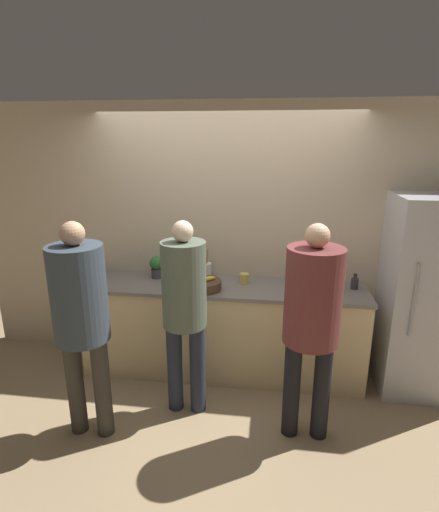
{
  "coord_description": "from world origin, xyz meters",
  "views": [
    {
      "loc": [
        0.46,
        -3.19,
        2.26
      ],
      "look_at": [
        0.0,
        0.14,
        1.27
      ],
      "focal_mm": 28.0,
      "sensor_mm": 36.0,
      "label": 1
    }
  ],
  "objects_px": {
    "refrigerator": "(426,297)",
    "bottle_amber": "(180,270)",
    "potted_plant": "(157,266)",
    "fruit_bowl": "(204,285)",
    "person_right": "(312,312)",
    "bottle_dark": "(355,283)",
    "person_center": "(184,302)",
    "bottle_red": "(332,280)",
    "utensil_crock": "(206,270)",
    "person_left": "(81,310)",
    "cup_yellow": "(244,279)"
  },
  "relations": [
    {
      "from": "person_left",
      "to": "bottle_dark",
      "type": "relative_size",
      "value": 11.71
    },
    {
      "from": "utensil_crock",
      "to": "bottle_amber",
      "type": "bearing_deg",
      "value": -178.61
    },
    {
      "from": "refrigerator",
      "to": "person_left",
      "type": "height_order",
      "value": "refrigerator"
    },
    {
      "from": "person_left",
      "to": "utensil_crock",
      "type": "relative_size",
      "value": 5.81
    },
    {
      "from": "fruit_bowl",
      "to": "bottle_red",
      "type": "relative_size",
      "value": 1.43
    },
    {
      "from": "person_right",
      "to": "potted_plant",
      "type": "distance_m",
      "value": 1.72
    },
    {
      "from": "utensil_crock",
      "to": "fruit_bowl",
      "type": "bearing_deg",
      "value": -83.62
    },
    {
      "from": "fruit_bowl",
      "to": "person_center",
      "type": "bearing_deg",
      "value": -97.75
    },
    {
      "from": "refrigerator",
      "to": "bottle_dark",
      "type": "bearing_deg",
      "value": 171.06
    },
    {
      "from": "refrigerator",
      "to": "bottle_amber",
      "type": "xyz_separation_m",
      "value": [
        -2.29,
        0.23,
        0.07
      ]
    },
    {
      "from": "cup_yellow",
      "to": "refrigerator",
      "type": "bearing_deg",
      "value": -3.52
    },
    {
      "from": "person_right",
      "to": "bottle_red",
      "type": "height_order",
      "value": "person_right"
    },
    {
      "from": "refrigerator",
      "to": "bottle_amber",
      "type": "bearing_deg",
      "value": 174.28
    },
    {
      "from": "person_right",
      "to": "utensil_crock",
      "type": "bearing_deg",
      "value": 132.77
    },
    {
      "from": "cup_yellow",
      "to": "utensil_crock",
      "type": "bearing_deg",
      "value": 160.92
    },
    {
      "from": "fruit_bowl",
      "to": "bottle_amber",
      "type": "height_order",
      "value": "bottle_amber"
    },
    {
      "from": "refrigerator",
      "to": "cup_yellow",
      "type": "xyz_separation_m",
      "value": [
        -1.63,
        0.1,
        0.06
      ]
    },
    {
      "from": "bottle_red",
      "to": "person_left",
      "type": "bearing_deg",
      "value": -151.47
    },
    {
      "from": "person_center",
      "to": "fruit_bowl",
      "type": "height_order",
      "value": "person_center"
    },
    {
      "from": "utensil_crock",
      "to": "cup_yellow",
      "type": "bearing_deg",
      "value": -19.08
    },
    {
      "from": "bottle_amber",
      "to": "utensil_crock",
      "type": "bearing_deg",
      "value": 1.39
    },
    {
      "from": "fruit_bowl",
      "to": "bottle_dark",
      "type": "relative_size",
      "value": 2.23
    },
    {
      "from": "person_left",
      "to": "fruit_bowl",
      "type": "height_order",
      "value": "person_left"
    },
    {
      "from": "refrigerator",
      "to": "bottle_amber",
      "type": "height_order",
      "value": "refrigerator"
    },
    {
      "from": "person_left",
      "to": "bottle_red",
      "type": "xyz_separation_m",
      "value": [
        1.93,
        1.05,
        -0.05
      ]
    },
    {
      "from": "person_right",
      "to": "cup_yellow",
      "type": "relative_size",
      "value": 17.45
    },
    {
      "from": "refrigerator",
      "to": "person_right",
      "type": "distance_m",
      "value": 1.34
    },
    {
      "from": "fruit_bowl",
      "to": "bottle_dark",
      "type": "height_order",
      "value": "bottle_dark"
    },
    {
      "from": "bottle_dark",
      "to": "fruit_bowl",
      "type": "bearing_deg",
      "value": -171.57
    },
    {
      "from": "bottle_dark",
      "to": "potted_plant",
      "type": "xyz_separation_m",
      "value": [
        -1.9,
        0.05,
        0.06
      ]
    },
    {
      "from": "bottle_amber",
      "to": "person_left",
      "type": "bearing_deg",
      "value": -110.04
    },
    {
      "from": "bottle_dark",
      "to": "potted_plant",
      "type": "distance_m",
      "value": 1.9
    },
    {
      "from": "person_right",
      "to": "bottle_amber",
      "type": "relative_size",
      "value": 11.12
    },
    {
      "from": "person_right",
      "to": "utensil_crock",
      "type": "relative_size",
      "value": 5.78
    },
    {
      "from": "person_left",
      "to": "potted_plant",
      "type": "relative_size",
      "value": 7.75
    },
    {
      "from": "person_center",
      "to": "bottle_red",
      "type": "bearing_deg",
      "value": 28.26
    },
    {
      "from": "bottle_red",
      "to": "cup_yellow",
      "type": "xyz_separation_m",
      "value": [
        -0.82,
        0.05,
        -0.04
      ]
    },
    {
      "from": "utensil_crock",
      "to": "bottle_red",
      "type": "bearing_deg",
      "value": -8.68
    },
    {
      "from": "person_right",
      "to": "cup_yellow",
      "type": "xyz_separation_m",
      "value": [
        -0.56,
        0.9,
        -0.09
      ]
    },
    {
      "from": "refrigerator",
      "to": "person_center",
      "type": "distance_m",
      "value": 2.15
    },
    {
      "from": "cup_yellow",
      "to": "potted_plant",
      "type": "height_order",
      "value": "potted_plant"
    },
    {
      "from": "utensil_crock",
      "to": "bottle_dark",
      "type": "height_order",
      "value": "utensil_crock"
    },
    {
      "from": "person_left",
      "to": "potted_plant",
      "type": "height_order",
      "value": "person_left"
    },
    {
      "from": "person_center",
      "to": "bottle_red",
      "type": "relative_size",
      "value": 7.29
    },
    {
      "from": "potted_plant",
      "to": "fruit_bowl",
      "type": "bearing_deg",
      "value": -25.86
    },
    {
      "from": "refrigerator",
      "to": "person_right",
      "type": "relative_size",
      "value": 1.06
    },
    {
      "from": "bottle_amber",
      "to": "bottle_dark",
      "type": "bearing_deg",
      "value": -4.56
    },
    {
      "from": "cup_yellow",
      "to": "bottle_dark",
      "type": "bearing_deg",
      "value": -0.29
    },
    {
      "from": "refrigerator",
      "to": "bottle_red",
      "type": "height_order",
      "value": "refrigerator"
    },
    {
      "from": "cup_yellow",
      "to": "potted_plant",
      "type": "xyz_separation_m",
      "value": [
        -0.88,
        0.04,
        0.07
      ]
    }
  ]
}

